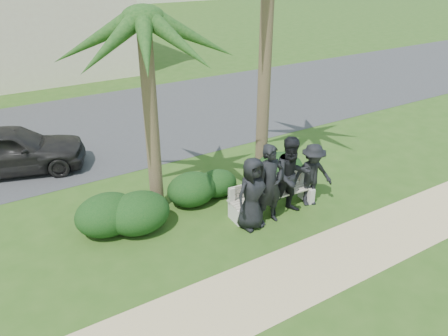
{
  "coord_description": "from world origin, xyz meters",
  "views": [
    {
      "loc": [
        -4.92,
        -6.69,
        5.55
      ],
      "look_at": [
        -0.19,
        1.0,
        1.09
      ],
      "focal_mm": 35.0,
      "sensor_mm": 36.0,
      "label": 1
    }
  ],
  "objects_px": {
    "man_a": "(252,194)",
    "man_b": "(270,185)",
    "man_d": "(312,175)",
    "palm_left": "(143,21)",
    "man_c": "(291,176)",
    "park_bench": "(272,197)",
    "car_a": "(10,150)"
  },
  "relations": [
    {
      "from": "man_a",
      "to": "man_b",
      "type": "relative_size",
      "value": 0.89
    },
    {
      "from": "man_d",
      "to": "palm_left",
      "type": "height_order",
      "value": "palm_left"
    },
    {
      "from": "man_b",
      "to": "man_c",
      "type": "relative_size",
      "value": 0.99
    },
    {
      "from": "man_b",
      "to": "man_d",
      "type": "distance_m",
      "value": 1.33
    },
    {
      "from": "man_b",
      "to": "man_c",
      "type": "distance_m",
      "value": 0.66
    },
    {
      "from": "park_bench",
      "to": "car_a",
      "type": "xyz_separation_m",
      "value": [
        -4.94,
        5.42,
        0.33
      ]
    },
    {
      "from": "man_a",
      "to": "man_d",
      "type": "height_order",
      "value": "man_a"
    },
    {
      "from": "man_c",
      "to": "palm_left",
      "type": "relative_size",
      "value": 0.36
    },
    {
      "from": "man_d",
      "to": "car_a",
      "type": "bearing_deg",
      "value": 155.14
    },
    {
      "from": "park_bench",
      "to": "man_a",
      "type": "bearing_deg",
      "value": -154.13
    },
    {
      "from": "park_bench",
      "to": "man_d",
      "type": "relative_size",
      "value": 1.38
    },
    {
      "from": "man_c",
      "to": "man_d",
      "type": "relative_size",
      "value": 1.21
    },
    {
      "from": "man_b",
      "to": "man_c",
      "type": "height_order",
      "value": "man_c"
    },
    {
      "from": "man_b",
      "to": "man_c",
      "type": "xyz_separation_m",
      "value": [
        0.66,
        0.06,
        0.01
      ]
    },
    {
      "from": "man_b",
      "to": "palm_left",
      "type": "distance_m",
      "value": 4.33
    },
    {
      "from": "car_a",
      "to": "man_c",
      "type": "bearing_deg",
      "value": -120.6
    },
    {
      "from": "man_b",
      "to": "car_a",
      "type": "height_order",
      "value": "man_b"
    },
    {
      "from": "man_b",
      "to": "car_a",
      "type": "relative_size",
      "value": 0.48
    },
    {
      "from": "man_d",
      "to": "palm_left",
      "type": "xyz_separation_m",
      "value": [
        -3.24,
        1.82,
        3.54
      ]
    },
    {
      "from": "park_bench",
      "to": "man_c",
      "type": "relative_size",
      "value": 1.14
    },
    {
      "from": "man_d",
      "to": "man_b",
      "type": "bearing_deg",
      "value": -157.08
    },
    {
      "from": "man_c",
      "to": "palm_left",
      "type": "height_order",
      "value": "palm_left"
    },
    {
      "from": "palm_left",
      "to": "man_c",
      "type": "bearing_deg",
      "value": -35.68
    },
    {
      "from": "park_bench",
      "to": "man_a",
      "type": "relative_size",
      "value": 1.3
    },
    {
      "from": "car_a",
      "to": "man_d",
      "type": "bearing_deg",
      "value": -117.04
    },
    {
      "from": "palm_left",
      "to": "man_a",
      "type": "bearing_deg",
      "value": -52.28
    },
    {
      "from": "man_d",
      "to": "car_a",
      "type": "height_order",
      "value": "man_d"
    },
    {
      "from": "man_a",
      "to": "man_d",
      "type": "distance_m",
      "value": 1.78
    },
    {
      "from": "man_a",
      "to": "man_c",
      "type": "xyz_separation_m",
      "value": [
        1.11,
        0.04,
        0.11
      ]
    },
    {
      "from": "park_bench",
      "to": "man_a",
      "type": "distance_m",
      "value": 1.02
    },
    {
      "from": "man_c",
      "to": "palm_left",
      "type": "xyz_separation_m",
      "value": [
        -2.57,
        1.84,
        3.37
      ]
    },
    {
      "from": "man_a",
      "to": "man_b",
      "type": "xyz_separation_m",
      "value": [
        0.46,
        -0.03,
        0.11
      ]
    }
  ]
}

